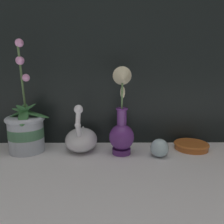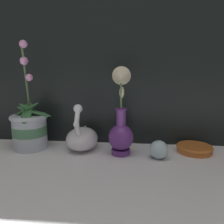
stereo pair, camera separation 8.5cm
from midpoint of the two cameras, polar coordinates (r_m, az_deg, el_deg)
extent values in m
plane|color=white|center=(0.80, 3.04, -12.86)|extent=(2.80, 2.80, 0.00)
cube|color=black|center=(0.99, 4.02, 27.11)|extent=(2.80, 0.03, 1.20)
cylinder|color=#B2BCCC|center=(0.95, -18.30, -4.97)|extent=(0.14, 0.14, 0.14)
cylinder|color=#477A56|center=(0.95, -18.32, -4.56)|extent=(0.14, 0.14, 0.04)
torus|color=#B2BCCC|center=(0.94, -18.53, -1.28)|extent=(0.15, 0.15, 0.02)
cylinder|color=#4C6B3D|center=(0.92, -19.09, 7.70)|extent=(0.01, 0.04, 0.28)
ellipsoid|color=#38703D|center=(0.93, -17.27, 0.06)|extent=(0.15, 0.04, 0.05)
ellipsoid|color=#38703D|center=(0.96, -17.94, 0.36)|extent=(0.05, 0.16, 0.09)
ellipsoid|color=#38703D|center=(0.95, -19.76, 0.18)|extent=(0.16, 0.07, 0.09)
ellipsoid|color=#38703D|center=(0.91, -18.89, -0.19)|extent=(0.06, 0.13, 0.08)
sphere|color=#DB8EC6|center=(0.91, -19.64, 16.40)|extent=(0.03, 0.03, 0.03)
sphere|color=#DB8EC6|center=(0.92, -19.53, 12.46)|extent=(0.03, 0.03, 0.03)
sphere|color=#DB8EC6|center=(0.89, -18.29, 8.57)|extent=(0.03, 0.03, 0.03)
ellipsoid|color=white|center=(0.90, -5.16, -7.00)|extent=(0.13, 0.16, 0.09)
cone|color=white|center=(0.95, -4.52, -5.11)|extent=(0.06, 0.08, 0.08)
cylinder|color=white|center=(0.83, -6.02, -4.84)|extent=(0.02, 0.05, 0.07)
sphere|color=white|center=(0.80, -6.32, -3.30)|extent=(0.02, 0.02, 0.02)
cylinder|color=white|center=(0.81, -6.15, -1.21)|extent=(0.02, 0.05, 0.06)
sphere|color=white|center=(0.82, -5.97, 0.83)|extent=(0.03, 0.03, 0.03)
cylinder|color=#602D7F|center=(0.87, 5.17, -10.22)|extent=(0.07, 0.07, 0.02)
ellipsoid|color=#602D7F|center=(0.85, 5.23, -6.65)|extent=(0.10, 0.10, 0.10)
cylinder|color=#602D7F|center=(0.83, 5.33, -1.47)|extent=(0.04, 0.04, 0.06)
torus|color=#602D7F|center=(0.82, 5.37, 0.74)|extent=(0.05, 0.05, 0.01)
cylinder|color=#567A47|center=(0.80, 5.43, 4.04)|extent=(0.01, 0.03, 0.10)
cone|color=beige|center=(0.78, 5.52, 8.90)|extent=(0.07, 0.08, 0.08)
ellipsoid|color=beige|center=(0.81, 5.60, 5.11)|extent=(0.02, 0.02, 0.04)
sphere|color=silver|center=(0.84, 15.01, -9.52)|extent=(0.07, 0.07, 0.07)
cylinder|color=#C66628|center=(0.96, 23.17, -8.87)|extent=(0.13, 0.13, 0.03)
torus|color=#C66628|center=(0.96, 23.21, -8.41)|extent=(0.14, 0.14, 0.01)
camera|label=1|loc=(0.04, -87.14, 0.56)|focal=35.00mm
camera|label=2|loc=(0.04, 92.86, -0.56)|focal=35.00mm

